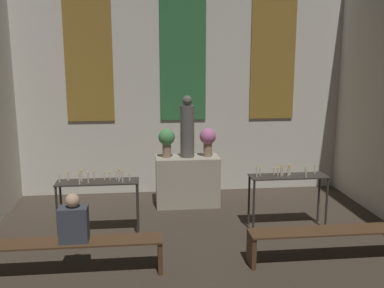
# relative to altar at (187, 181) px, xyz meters

# --- Properties ---
(wall_back) EXTENTS (6.81, 0.16, 4.76)m
(wall_back) POSITION_rel_altar_xyz_m (0.00, 0.94, 1.94)
(wall_back) COLOR silver
(wall_back) RESTS_ON ground_plane
(altar) EXTENTS (1.18, 0.57, 0.94)m
(altar) POSITION_rel_altar_xyz_m (0.00, 0.00, 0.00)
(altar) COLOR #ADA38E
(altar) RESTS_ON ground_plane
(statue) EXTENTS (0.26, 0.26, 1.15)m
(statue) POSITION_rel_altar_xyz_m (0.00, 0.00, 1.00)
(statue) COLOR #5B5651
(statue) RESTS_ON altar
(flower_vase_left) EXTENTS (0.31, 0.31, 0.54)m
(flower_vase_left) POSITION_rel_altar_xyz_m (-0.38, 0.00, 0.80)
(flower_vase_left) COLOR #937A5B
(flower_vase_left) RESTS_ON altar
(flower_vase_right) EXTENTS (0.31, 0.31, 0.54)m
(flower_vase_right) POSITION_rel_altar_xyz_m (0.38, 0.00, 0.80)
(flower_vase_right) COLOR #937A5B
(flower_vase_right) RESTS_ON altar
(candle_rack_left) EXTENTS (1.27, 0.38, 1.08)m
(candle_rack_left) POSITION_rel_altar_xyz_m (-1.52, -1.28, 0.28)
(candle_rack_left) COLOR #332D28
(candle_rack_left) RESTS_ON ground_plane
(candle_rack_right) EXTENTS (1.27, 0.38, 1.06)m
(candle_rack_right) POSITION_rel_altar_xyz_m (1.52, -1.28, 0.28)
(candle_rack_right) COLOR #332D28
(candle_rack_right) RESTS_ON ground_plane
(pew_back_left) EXTENTS (2.44, 0.36, 0.46)m
(pew_back_left) POSITION_rel_altar_xyz_m (-1.80, -2.54, -0.12)
(pew_back_left) COLOR #4C331E
(pew_back_left) RESTS_ON ground_plane
(pew_back_right) EXTENTS (2.44, 0.36, 0.46)m
(pew_back_right) POSITION_rel_altar_xyz_m (1.80, -2.54, -0.12)
(pew_back_right) COLOR #4C331E
(pew_back_right) RESTS_ON ground_plane
(person_seated) EXTENTS (0.36, 0.24, 0.63)m
(person_seated) POSITION_rel_altar_xyz_m (-1.70, -2.54, 0.25)
(person_seated) COLOR #383D47
(person_seated) RESTS_ON pew_back_left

